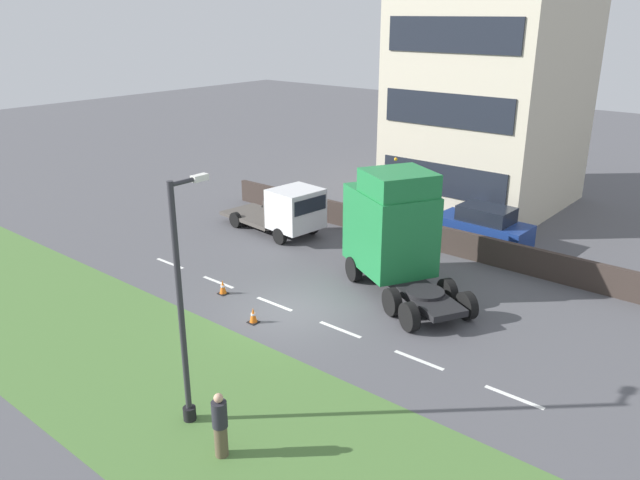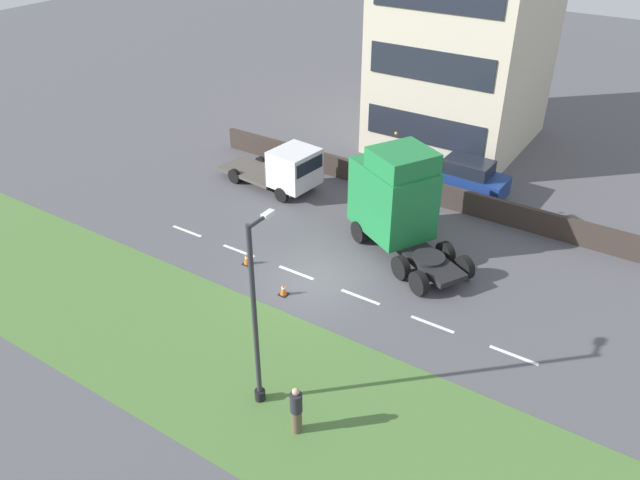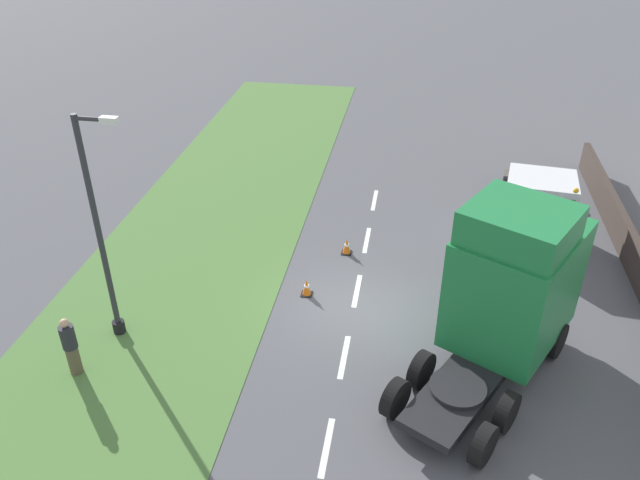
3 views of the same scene
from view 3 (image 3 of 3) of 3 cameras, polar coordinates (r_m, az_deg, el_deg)
name	(u,v)px [view 3 (image 3 of 3)]	position (r m, az deg, el deg)	size (l,w,h in m)	color
ground_plane	(354,307)	(19.60, 3.11, -6.18)	(120.00, 120.00, 0.00)	#515156
grass_verge	(171,289)	(20.93, -13.48, -4.37)	(7.00, 44.00, 0.01)	#4C7538
lane_markings	(351,321)	(19.05, 2.86, -7.44)	(0.16, 17.80, 0.00)	white
lorry_cab	(512,286)	(17.07, 17.11, -4.07)	(5.23, 6.63, 4.99)	black
flatbed_truck	(538,201)	(24.06, 19.28, 3.37)	(2.87, 6.03, 2.52)	silver
lamp_post	(104,244)	(17.83, -19.17, -0.36)	(1.30, 0.35, 6.74)	black
pedestrian	(71,347)	(18.05, -21.84, -9.05)	(0.39, 0.39, 1.81)	brown
traffic_cone_lead	(307,287)	(19.96, -1.23, -4.34)	(0.36, 0.36, 0.58)	black
traffic_cone_trailing	(347,246)	(22.04, 2.46, -0.57)	(0.36, 0.36, 0.58)	black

